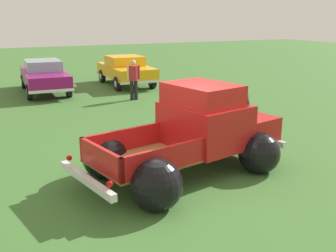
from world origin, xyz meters
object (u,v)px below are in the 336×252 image
Objects in this scene: vintage_pickup_truck at (196,138)px; show_car_1 at (126,69)px; show_car_0 at (44,75)px; lane_cone_0 at (225,115)px; spectator_0 at (134,77)px.

vintage_pickup_truck is 1.16× the size of show_car_1.
lane_cone_0 is (4.07, -8.28, -0.47)m from show_car_0.
show_car_0 is at bearing 116.20° from lane_cone_0.
show_car_1 reaches higher than lane_cone_0.
show_car_1 is 2.59× the size of spectator_0.
spectator_0 is (-0.99, -3.53, 0.14)m from show_car_1.
spectator_0 is (2.97, -3.33, 0.14)m from show_car_0.
lane_cone_0 is at bearing 2.95° from show_car_1.
show_car_1 is (3.97, 0.20, -0.00)m from show_car_0.
lane_cone_0 is at bearing -158.22° from spectator_0.
show_car_0 is at bearing 85.31° from vintage_pickup_truck.
lane_cone_0 is (1.10, -4.95, -0.61)m from spectator_0.
vintage_pickup_truck reaches higher than lane_cone_0.
vintage_pickup_truck is at bearing 9.60° from show_car_0.
vintage_pickup_truck is 7.77× the size of lane_cone_0.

